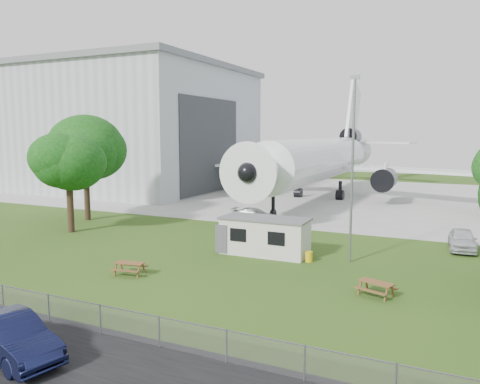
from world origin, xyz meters
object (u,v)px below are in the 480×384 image
at_px(hangar, 106,127).
at_px(airliner, 321,158).
at_px(car_centre_sedan, 12,338).
at_px(picnic_west, 130,275).
at_px(picnic_east, 376,296).
at_px(site_cabin, 265,236).

bearing_deg(hangar, airliner, -0.22).
xyz_separation_m(airliner, car_centre_sedan, (1.50, -48.49, -4.44)).
relative_size(picnic_west, picnic_east, 1.00).
relative_size(hangar, picnic_east, 23.89).
relative_size(airliner, site_cabin, 7.05).
xyz_separation_m(hangar, picnic_west, (34.75, -38.23, -9.41)).
height_order(airliner, car_centre_sedan, airliner).
distance_m(airliner, car_centre_sedan, 48.72).
xyz_separation_m(picnic_west, picnic_east, (14.06, 2.53, 0.00)).
bearing_deg(picnic_west, picnic_east, 0.18).
xyz_separation_m(site_cabin, car_centre_sedan, (-2.85, -18.34, -0.48)).
height_order(hangar, car_centre_sedan, hangar).
bearing_deg(picnic_east, hangar, 163.33).
xyz_separation_m(hangar, picnic_east, (48.81, -35.71, -9.41)).
relative_size(picnic_west, car_centre_sedan, 0.36).
xyz_separation_m(airliner, site_cabin, (4.35, -30.15, -3.96)).
bearing_deg(car_centre_sedan, airliner, 15.80).
bearing_deg(site_cabin, car_centre_sedan, -98.83).
height_order(airliner, picnic_west, airliner).
xyz_separation_m(hangar, car_centre_sedan, (37.47, -48.63, -8.58)).
relative_size(hangar, airliner, 0.90).
distance_m(hangar, airliner, 36.21).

